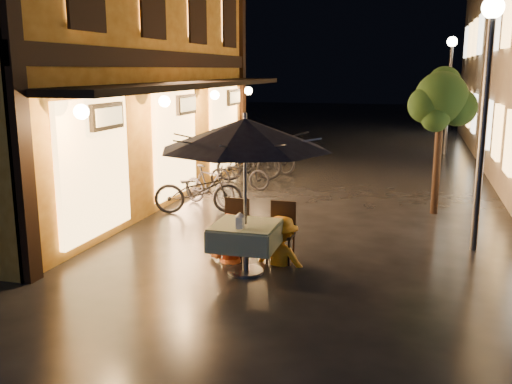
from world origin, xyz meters
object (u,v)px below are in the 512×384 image
(bicycle_0, at_px, (198,190))
(table_lantern, at_px, (240,219))
(person_orange, at_px, (229,215))
(streetlamp_near, at_px, (487,80))
(patio_umbrella, at_px, (245,134))
(person_yellow, at_px, (282,218))
(cafe_table, at_px, (245,236))

(bicycle_0, bearing_deg, table_lantern, -168.26)
(table_lantern, relative_size, person_orange, 0.16)
(streetlamp_near, height_order, patio_umbrella, streetlamp_near)
(patio_umbrella, height_order, person_yellow, patio_umbrella)
(streetlamp_near, relative_size, table_lantern, 16.92)
(cafe_table, relative_size, bicycle_0, 0.52)
(patio_umbrella, height_order, table_lantern, patio_umbrella)
(table_lantern, relative_size, person_yellow, 0.16)
(table_lantern, relative_size, bicycle_0, 0.13)
(cafe_table, height_order, person_yellow, person_yellow)
(bicycle_0, bearing_deg, person_yellow, -155.88)
(patio_umbrella, xyz_separation_m, table_lantern, (0.00, -0.27, -1.23))
(streetlamp_near, bearing_deg, person_orange, -157.45)
(streetlamp_near, distance_m, table_lantern, 4.71)
(streetlamp_near, bearing_deg, patio_umbrella, -148.32)
(table_lantern, bearing_deg, person_orange, 118.71)
(streetlamp_near, relative_size, person_orange, 2.78)
(bicycle_0, bearing_deg, patio_umbrella, -166.26)
(patio_umbrella, height_order, bicycle_0, patio_umbrella)
(person_orange, bearing_deg, patio_umbrella, 128.45)
(bicycle_0, bearing_deg, person_orange, -167.91)
(cafe_table, xyz_separation_m, person_orange, (-0.44, 0.52, 0.17))
(patio_umbrella, relative_size, table_lantern, 10.39)
(table_lantern, bearing_deg, bicycle_0, 119.93)
(streetlamp_near, relative_size, bicycle_0, 2.21)
(cafe_table, bearing_deg, patio_umbrella, 56.31)
(streetlamp_near, xyz_separation_m, person_orange, (-3.94, -1.63, -2.16))
(cafe_table, distance_m, bicycle_0, 3.89)
(cafe_table, bearing_deg, person_orange, 129.77)
(patio_umbrella, xyz_separation_m, bicycle_0, (-2.06, 3.30, -1.65))
(patio_umbrella, bearing_deg, streetlamp_near, 31.68)
(cafe_table, relative_size, table_lantern, 3.96)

